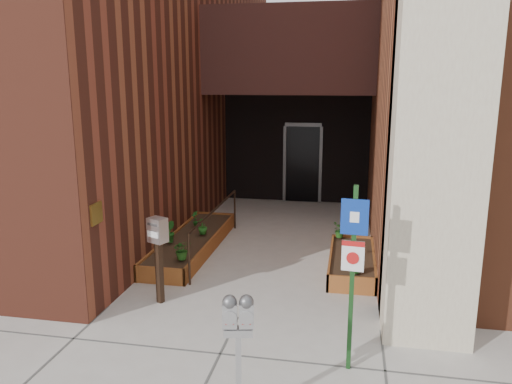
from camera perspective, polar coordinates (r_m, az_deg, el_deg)
The scene contains 15 objects.
ground at distance 7.40m, azimuth -2.09°, elevation -14.13°, with size 80.00×80.00×0.00m, color #9E9991.
architecture at distance 13.53m, azimuth 3.84°, elevation 19.63°, with size 20.00×14.60×10.00m.
planter_left at distance 10.14m, azimuth -7.27°, elevation -5.83°, with size 0.90×3.60×0.30m.
planter_right at distance 9.21m, azimuth 10.89°, elevation -7.92°, with size 0.80×2.20×0.30m.
handrail at distance 9.78m, azimuth -4.67°, elevation -2.72°, with size 0.04×3.34×0.90m.
parking_meter at distance 4.94m, azimuth -2.05°, elevation -14.92°, with size 0.31×0.17×1.35m.
sign_post at distance 5.75m, azimuth 11.01°, elevation -7.60°, with size 0.30×0.08×2.22m.
payment_dropbox at distance 7.63m, azimuth -11.13°, elevation -5.64°, with size 0.32×0.29×1.34m.
shrub_left_a at distance 8.76m, azimuth -8.43°, elevation -6.52°, with size 0.32×0.32×0.35m, color #215418.
shrub_left_b at distance 9.70m, azimuth -9.84°, elevation -4.50°, with size 0.22×0.22×0.40m, color #1C5719.
shrub_left_c at distance 10.11m, azimuth -6.14°, elevation -3.86°, with size 0.19×0.19×0.34m, color #21631C.
shrub_left_d at distance 10.70m, azimuth -6.99°, elevation -3.01°, with size 0.17×0.17×0.32m, color #175117.
shrub_right_a at distance 8.25m, azimuth 11.41°, elevation -7.96°, with size 0.18×0.18×0.33m, color #1C5B1A.
shrub_right_b at distance 8.84m, azimuth 10.37°, elevation -6.37°, with size 0.19×0.19×0.36m, color #215518.
shrub_right_c at distance 9.96m, azimuth 9.55°, elevation -4.34°, with size 0.27×0.27×0.30m, color #1F5317.
Camera 1 is at (1.50, -6.43, 3.33)m, focal length 35.00 mm.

